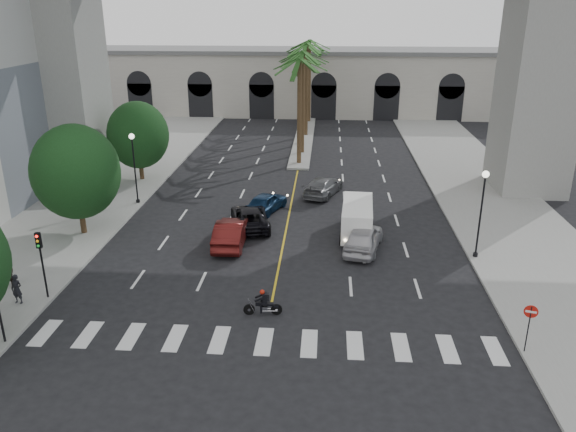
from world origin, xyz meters
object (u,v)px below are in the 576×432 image
object	(u,v)px
car_b	(231,233)
lamp_post_right	(482,207)
cargo_van	(357,218)
pedestrian_b	(6,272)
lamp_post_left_far	(134,162)
do_not_enter_sign	(530,319)
pedestrian_a	(17,289)
motorcycle_rider	(264,303)
car_c	(250,217)
traffic_signal_far	(41,254)
car_e	(266,202)
car_d	(323,186)
car_a	(363,238)

from	to	relation	value
car_b	lamp_post_right	bearing A→B (deg)	175.01
cargo_van	pedestrian_b	bearing A→B (deg)	-151.15
lamp_post_left_far	do_not_enter_sign	xyz separation A→B (m)	(22.56, -17.66, -1.51)
pedestrian_a	cargo_van	bearing A→B (deg)	38.53
lamp_post_right	motorcycle_rider	xyz separation A→B (m)	(-11.65, -7.20, -2.61)
motorcycle_rider	do_not_enter_sign	bearing A→B (deg)	-16.30
car_c	cargo_van	size ratio (longest dim) A/B	0.99
lamp_post_right	cargo_van	distance (m)	7.72
traffic_signal_far	car_e	world-z (taller)	traffic_signal_far
lamp_post_left_far	car_c	world-z (taller)	lamp_post_left_far
cargo_van	do_not_enter_sign	world-z (taller)	do_not_enter_sign
car_c	lamp_post_right	bearing A→B (deg)	151.40
cargo_van	pedestrian_b	xyz separation A→B (m)	(-18.38, -8.72, -0.14)
cargo_van	pedestrian_a	size ratio (longest dim) A/B	3.38
car_b	pedestrian_b	bearing A→B (deg)	31.18
car_b	car_c	distance (m)	3.11
lamp_post_left_far	traffic_signal_far	size ratio (longest dim) A/B	1.47
car_d	car_e	bearing A→B (deg)	64.21
lamp_post_left_far	car_d	world-z (taller)	lamp_post_left_far
car_b	do_not_enter_sign	size ratio (longest dim) A/B	2.09
car_a	lamp_post_left_far	bearing A→B (deg)	-10.98
do_not_enter_sign	car_e	bearing A→B (deg)	142.72
car_e	lamp_post_left_far	bearing A→B (deg)	17.10
car_e	do_not_enter_sign	size ratio (longest dim) A/B	1.76
do_not_enter_sign	car_c	bearing A→B (deg)	150.22
car_e	pedestrian_b	world-z (taller)	pedestrian_b
lamp_post_right	cargo_van	xyz separation A→B (m)	(-6.79, 3.04, -2.03)
do_not_enter_sign	pedestrian_a	bearing A→B (deg)	-170.63
cargo_van	do_not_enter_sign	bearing A→B (deg)	-59.23
motorcycle_rider	car_c	world-z (taller)	car_c
car_a	pedestrian_a	bearing A→B (deg)	37.62
car_d	pedestrian_a	world-z (taller)	pedestrian_a
lamp_post_left_far	cargo_van	bearing A→B (deg)	-17.20
car_a	pedestrian_b	size ratio (longest dim) A/B	2.62
traffic_signal_far	do_not_enter_sign	bearing A→B (deg)	-8.00
car_e	pedestrian_a	xyz separation A→B (m)	(-10.75, -14.34, 0.21)
car_a	pedestrian_a	distance (m)	19.07
car_b	cargo_van	xyz separation A→B (m)	(7.81, 2.05, 0.38)
car_a	car_b	world-z (taller)	car_b
motorcycle_rider	car_c	bearing A→B (deg)	96.94
lamp_post_left_far	car_e	world-z (taller)	lamp_post_left_far
traffic_signal_far	pedestrian_a	bearing A→B (deg)	-148.46
pedestrian_b	do_not_enter_sign	distance (m)	25.27
lamp_post_right	car_d	bearing A→B (deg)	128.96
car_a	car_c	size ratio (longest dim) A/B	0.93
lamp_post_left_far	car_c	bearing A→B (deg)	-24.03
pedestrian_b	car_e	bearing A→B (deg)	59.36
car_e	pedestrian_b	bearing A→B (deg)	68.77
car_a	car_b	distance (m)	8.11
motorcycle_rider	car_e	bearing A→B (deg)	91.53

